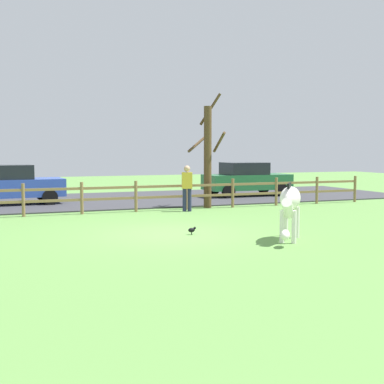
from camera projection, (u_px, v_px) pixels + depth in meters
The scene contains 9 objects.
ground_plane at pixel (170, 234), 13.39m from camera, with size 60.00×60.00×0.00m, color #5B8C42.
parking_asphalt at pixel (101, 200), 22.04m from camera, with size 28.00×7.40×0.05m, color #38383D.
paddock_fence at pixel (109, 195), 17.80m from camera, with size 21.03×0.11×1.10m.
bare_tree at pixel (208, 154), 19.37m from camera, with size 1.36×1.26×4.35m.
zebra at pixel (290, 203), 12.30m from camera, with size 1.37×1.62×1.41m.
crow_on_grass at pixel (192, 230), 13.27m from camera, with size 0.21×0.10×0.20m.
parked_car_green at pixel (246, 179), 23.93m from camera, with size 4.00×1.89×1.56m.
parked_car_blue at pixel (10, 184), 20.14m from camera, with size 4.10×2.09×1.56m.
visitor_near_fence at pixel (187, 186), 18.22m from camera, with size 0.40×0.30×1.64m.
Camera 1 is at (-4.25, -12.57, 2.20)m, focal length 47.90 mm.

